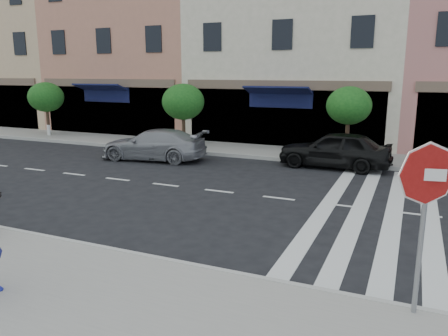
% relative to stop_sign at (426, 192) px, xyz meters
% --- Properties ---
extents(ground, '(120.00, 120.00, 0.00)m').
position_rel_stop_sign_xyz_m(ground, '(-5.83, 1.67, -2.08)').
color(ground, black).
rests_on(ground, ground).
extents(sidewalk_near, '(60.00, 4.50, 0.15)m').
position_rel_stop_sign_xyz_m(sidewalk_near, '(-5.83, -2.08, -2.00)').
color(sidewalk_near, gray).
rests_on(sidewalk_near, ground).
extents(sidewalk_far, '(60.00, 3.00, 0.15)m').
position_rel_stop_sign_xyz_m(sidewalk_far, '(-5.83, 12.67, -2.00)').
color(sidewalk_far, gray).
rests_on(sidewalk_far, ground).
extents(building_west_far, '(12.00, 9.00, 12.00)m').
position_rel_stop_sign_xyz_m(building_west_far, '(-27.83, 18.67, 3.92)').
color(building_west_far, '#D1B086').
rests_on(building_west_far, ground).
extents(building_west_mid, '(10.00, 9.00, 14.00)m').
position_rel_stop_sign_xyz_m(building_west_mid, '(-16.83, 18.67, 4.92)').
color(building_west_mid, tan).
rests_on(building_west_mid, ground).
extents(building_centre, '(11.00, 9.00, 11.00)m').
position_rel_stop_sign_xyz_m(building_centre, '(-6.33, 18.67, 3.42)').
color(building_centre, beige).
rests_on(building_centre, ground).
extents(street_tree_wa, '(2.00, 2.00, 3.05)m').
position_rel_stop_sign_xyz_m(street_tree_wa, '(-19.83, 12.47, 0.26)').
color(street_tree_wa, '#473323').
rests_on(street_tree_wa, sidewalk_far).
extents(street_tree_wb, '(2.10, 2.10, 3.06)m').
position_rel_stop_sign_xyz_m(street_tree_wb, '(-10.83, 12.47, 0.23)').
color(street_tree_wb, '#473323').
rests_on(street_tree_wb, sidewalk_far).
extents(street_tree_c, '(1.90, 1.90, 3.04)m').
position_rel_stop_sign_xyz_m(street_tree_c, '(-2.83, 12.47, 0.28)').
color(street_tree_c, '#473323').
rests_on(street_tree_c, sidewalk_far).
extents(stop_sign, '(0.93, 0.22, 2.66)m').
position_rel_stop_sign_xyz_m(stop_sign, '(0.00, 0.00, 0.00)').
color(stop_sign, gray).
rests_on(stop_sign, sidewalk_near).
extents(car_far_left, '(4.83, 2.46, 1.34)m').
position_rel_stop_sign_xyz_m(car_far_left, '(-10.59, 9.27, -1.40)').
color(car_far_left, gray).
rests_on(car_far_left, ground).
extents(car_far_mid, '(4.43, 1.89, 1.49)m').
position_rel_stop_sign_xyz_m(car_far_mid, '(-3.05, 10.77, -1.33)').
color(car_far_mid, black).
rests_on(car_far_mid, ground).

